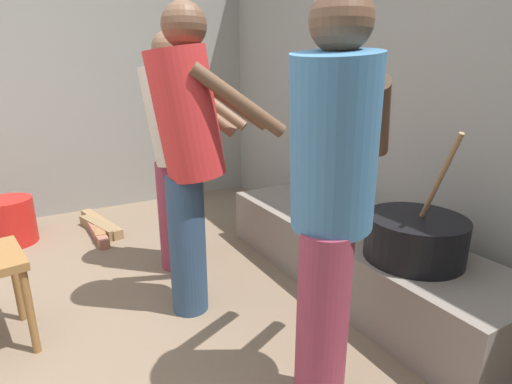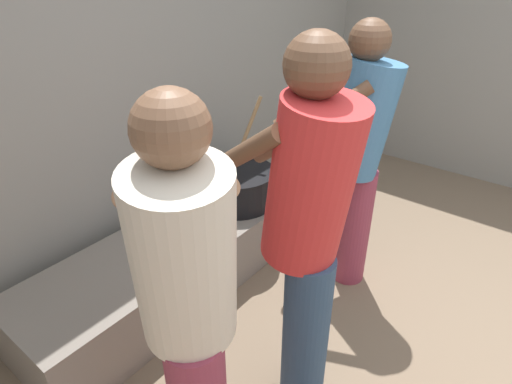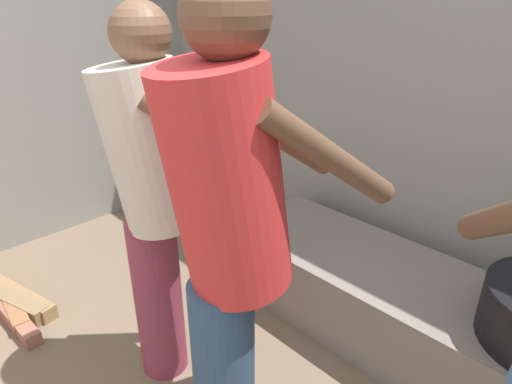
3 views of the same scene
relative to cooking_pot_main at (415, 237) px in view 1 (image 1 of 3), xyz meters
name	(u,v)px [view 1 (image 1 of 3)]	position (x,y,z in m)	size (l,w,h in m)	color
block_enclosure_rear	(449,82)	(-0.31, 0.55, 0.75)	(5.39, 0.20, 2.49)	gray
hearth_ledge	(352,255)	(-0.46, 0.03, -0.30)	(2.06, 0.60, 0.38)	slate
cooking_pot_main	(415,237)	(0.00, 0.00, 0.00)	(0.50, 0.50, 0.68)	black
cook_in_red_shirt	(189,148)	(-0.68, -0.94, 0.43)	(0.46, 0.72, 1.62)	navy
cook_in_blue_shirt	(331,192)	(0.18, -0.72, 0.40)	(0.67, 0.70, 1.56)	#8C3347
cook_in_cream_shirt	(174,142)	(-1.21, -0.85, 0.38)	(0.66, 0.70, 1.54)	#8C3347
bucket_red_plastic	(10,221)	(-2.24, -1.88, -0.31)	(0.37, 0.37, 0.36)	red
firewood_pile	(99,227)	(-2.15, -1.25, -0.45)	(0.84, 0.28, 0.08)	olive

